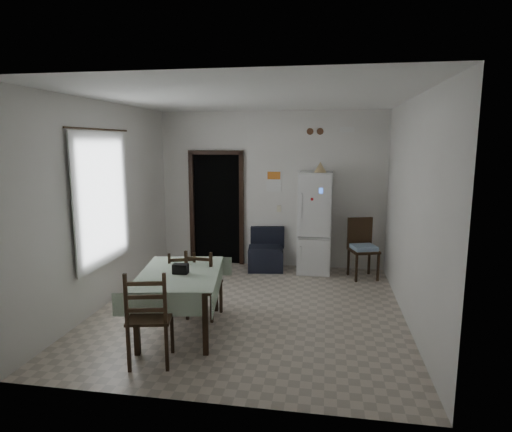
{
  "coord_description": "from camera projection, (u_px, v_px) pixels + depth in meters",
  "views": [
    {
      "loc": [
        1.02,
        -5.65,
        2.32
      ],
      "look_at": [
        0.0,
        0.5,
        1.25
      ],
      "focal_mm": 30.0,
      "sensor_mm": 36.0,
      "label": 1
    }
  ],
  "objects": [
    {
      "name": "emergency_light",
      "position": [
        347.0,
        130.0,
        7.55
      ],
      "size": [
        0.25,
        0.07,
        0.09
      ],
      "primitive_type": "cube",
      "color": "white",
      "rests_on": "ground"
    },
    {
      "name": "dining_chair_far_left",
      "position": [
        183.0,
        282.0,
        5.85
      ],
      "size": [
        0.48,
        0.48,
        0.89
      ],
      "primitive_type": null,
      "rotation": [
        0.0,
        0.0,
        3.46
      ],
      "color": "black",
      "rests_on": "ground"
    },
    {
      "name": "wall_back",
      "position": [
        271.0,
        190.0,
        7.99
      ],
      "size": [
        4.2,
        0.02,
        2.9
      ],
      "primitive_type": null,
      "color": "silver",
      "rests_on": "ground"
    },
    {
      "name": "navy_seat",
      "position": [
        266.0,
        249.0,
        7.87
      ],
      "size": [
        0.71,
        0.69,
        0.76
      ],
      "primitive_type": null,
      "rotation": [
        0.0,
        0.0,
        0.14
      ],
      "color": "black",
      "rests_on": "ground"
    },
    {
      "name": "fridge",
      "position": [
        315.0,
        223.0,
        7.64
      ],
      "size": [
        0.6,
        0.6,
        1.82
      ],
      "primitive_type": null,
      "rotation": [
        0.0,
        0.0,
        -0.02
      ],
      "color": "silver",
      "rests_on": "ground"
    },
    {
      "name": "window_recess",
      "position": [
        95.0,
        199.0,
        5.94
      ],
      "size": [
        0.1,
        1.2,
        1.6
      ],
      "primitive_type": "cube",
      "color": "silver",
      "rests_on": "ground"
    },
    {
      "name": "tan_cone",
      "position": [
        320.0,
        167.0,
        7.36
      ],
      "size": [
        0.23,
        0.23,
        0.18
      ],
      "primitive_type": "cone",
      "rotation": [
        0.0,
        0.0,
        -0.07
      ],
      "color": "tan",
      "rests_on": "fridge"
    },
    {
      "name": "calendar",
      "position": [
        274.0,
        181.0,
        7.94
      ],
      "size": [
        0.28,
        0.02,
        0.4
      ],
      "primitive_type": "cube",
      "color": "white",
      "rests_on": "ground"
    },
    {
      "name": "dining_table",
      "position": [
        181.0,
        301.0,
        5.3
      ],
      "size": [
        1.18,
        1.59,
        0.76
      ],
      "primitive_type": null,
      "rotation": [
        0.0,
        0.0,
        0.17
      ],
      "color": "#9FB59A",
      "rests_on": "ground"
    },
    {
      "name": "dining_chair_far_right",
      "position": [
        204.0,
        283.0,
        5.72
      ],
      "size": [
        0.45,
        0.45,
        0.94
      ],
      "primitive_type": null,
      "rotation": [
        0.0,
        0.0,
        3.03
      ],
      "color": "black",
      "rests_on": "ground"
    },
    {
      "name": "corner_chair",
      "position": [
        364.0,
        249.0,
        7.34
      ],
      "size": [
        0.56,
        0.56,
        1.03
      ],
      "primitive_type": null,
      "rotation": [
        0.0,
        0.0,
        0.31
      ],
      "color": "black",
      "rests_on": "ground"
    },
    {
      "name": "doorway",
      "position": [
        220.0,
        207.0,
        8.42
      ],
      "size": [
        1.06,
        0.52,
        2.22
      ],
      "color": "black",
      "rests_on": "ground"
    },
    {
      "name": "curtain_rod",
      "position": [
        99.0,
        129.0,
        5.76
      ],
      "size": [
        0.02,
        1.6,
        0.02
      ],
      "primitive_type": "cylinder",
      "rotation": [
        1.57,
        0.0,
        0.0
      ],
      "color": "black",
      "rests_on": "ground"
    },
    {
      "name": "black_bag",
      "position": [
        181.0,
        269.0,
        5.17
      ],
      "size": [
        0.18,
        0.11,
        0.12
      ],
      "primitive_type": "cube",
      "rotation": [
        0.0,
        0.0,
        0.02
      ],
      "color": "black",
      "rests_on": "dining_table"
    },
    {
      "name": "wall_left",
      "position": [
        106.0,
        204.0,
        6.14
      ],
      "size": [
        0.02,
        4.5,
        2.9
      ],
      "primitive_type": null,
      "color": "silver",
      "rests_on": "ground"
    },
    {
      "name": "vent_left",
      "position": [
        310.0,
        131.0,
        7.68
      ],
      "size": [
        0.12,
        0.03,
        0.12
      ],
      "primitive_type": "cylinder",
      "rotation": [
        1.57,
        0.0,
        0.0
      ],
      "color": "#523320",
      "rests_on": "ground"
    },
    {
      "name": "wall_front",
      "position": [
        203.0,
        247.0,
        3.62
      ],
      "size": [
        4.2,
        0.02,
        2.9
      ],
      "primitive_type": null,
      "color": "silver",
      "rests_on": "ground"
    },
    {
      "name": "wall_right",
      "position": [
        411.0,
        212.0,
        5.47
      ],
      "size": [
        0.02,
        4.5,
        2.9
      ],
      "primitive_type": null,
      "color": "silver",
      "rests_on": "ground"
    },
    {
      "name": "light_switch",
      "position": [
        279.0,
        209.0,
        8.02
      ],
      "size": [
        0.08,
        0.02,
        0.12
      ],
      "primitive_type": "cube",
      "color": "beige",
      "rests_on": "ground"
    },
    {
      "name": "ground",
      "position": [
        250.0,
        309.0,
        6.05
      ],
      "size": [
        4.5,
        4.5,
        0.0
      ],
      "primitive_type": "plane",
      "color": "#B0A290",
      "rests_on": "ground"
    },
    {
      "name": "vent_right",
      "position": [
        320.0,
        131.0,
        7.65
      ],
      "size": [
        0.12,
        0.03,
        0.12
      ],
      "primitive_type": "cylinder",
      "rotation": [
        1.57,
        0.0,
        0.0
      ],
      "color": "#523320",
      "rests_on": "ground"
    },
    {
      "name": "ceiling",
      "position": [
        250.0,
        98.0,
        5.56
      ],
      "size": [
        4.2,
        4.5,
        0.02
      ],
      "primitive_type": null,
      "color": "white",
      "rests_on": "ground"
    },
    {
      "name": "curtain",
      "position": [
        103.0,
        199.0,
        5.92
      ],
      "size": [
        0.02,
        1.45,
        1.85
      ],
      "primitive_type": "cube",
      "color": "silver",
      "rests_on": "ground"
    },
    {
      "name": "calendar_image",
      "position": [
        274.0,
        175.0,
        7.92
      ],
      "size": [
        0.24,
        0.01,
        0.14
      ],
      "primitive_type": "cube",
      "color": "orange",
      "rests_on": "ground"
    },
    {
      "name": "dining_chair_near_head",
      "position": [
        150.0,
        316.0,
        4.5
      ],
      "size": [
        0.53,
        0.53,
        1.05
      ],
      "primitive_type": null,
      "rotation": [
        0.0,
        0.0,
        3.36
      ],
      "color": "black",
      "rests_on": "ground"
    }
  ]
}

